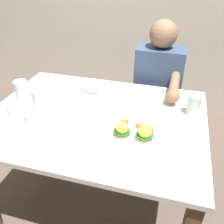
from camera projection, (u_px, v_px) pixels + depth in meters
name	position (u px, v px, depth m)	size (l,w,h in m)	color
ground_plane	(99.00, 201.00, 1.76)	(6.00, 6.00, 0.00)	brown
dining_table	(96.00, 131.00, 1.42)	(1.20, 0.90, 0.74)	silver
eggs_benedict_plate	(134.00, 134.00, 1.18)	(0.27, 0.27, 0.09)	white
fruit_bowl	(92.00, 86.00, 1.60)	(0.12, 0.12, 0.06)	white
coffee_mug	(16.00, 112.00, 1.30)	(0.11, 0.08, 0.09)	white
fork	(70.00, 119.00, 1.33)	(0.15, 0.06, 0.00)	silver
water_glass_near	(22.00, 93.00, 1.46)	(0.08, 0.08, 0.14)	silver
water_glass_far	(193.00, 106.00, 1.35)	(0.07, 0.07, 0.12)	silver
water_glass_extra	(39.00, 102.00, 1.37)	(0.08, 0.08, 0.13)	silver
diner_person	(158.00, 88.00, 1.83)	(0.34, 0.54, 1.14)	#33333D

